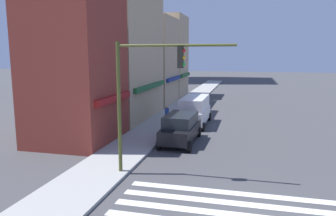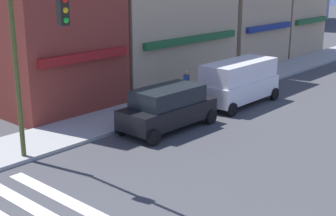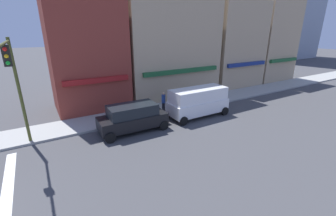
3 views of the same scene
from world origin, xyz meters
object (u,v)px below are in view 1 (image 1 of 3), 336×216
(traffic_signal, at_px, (144,85))
(van_white, at_px, (195,110))
(pedestrian_blue_shirt, at_px, (167,116))
(suv_black, at_px, (181,128))

(traffic_signal, height_order, van_white, traffic_signal)
(van_white, distance_m, pedestrian_blue_shirt, 2.87)
(traffic_signal, relative_size, van_white, 1.28)
(van_white, bearing_deg, pedestrian_blue_shirt, 141.01)
(pedestrian_blue_shirt, bearing_deg, suv_black, 78.37)
(traffic_signal, xyz_separation_m, pedestrian_blue_shirt, (9.78, 1.39, -3.35))
(traffic_signal, bearing_deg, pedestrian_blue_shirt, 8.11)
(suv_black, distance_m, van_white, 5.72)
(van_white, xyz_separation_m, pedestrian_blue_shirt, (-2.22, 1.81, -0.21))
(traffic_signal, relative_size, suv_black, 1.35)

